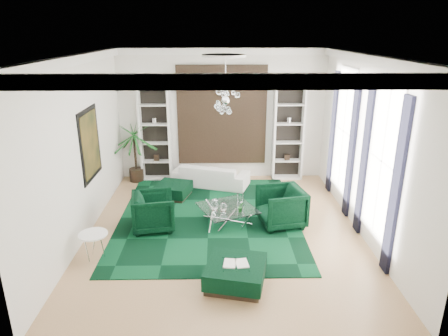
{
  "coord_description": "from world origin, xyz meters",
  "views": [
    {
      "loc": [
        -0.15,
        -8.04,
        4.25
      ],
      "look_at": [
        0.01,
        0.5,
        1.3
      ],
      "focal_mm": 32.0,
      "sensor_mm": 36.0,
      "label": 1
    }
  ],
  "objects_px": {
    "armchair_left": "(153,211)",
    "coffee_table": "(227,215)",
    "sofa": "(211,175)",
    "palm": "(134,144)",
    "armchair_right": "(281,207)",
    "ottoman_front": "(236,274)",
    "side_table": "(94,246)",
    "ottoman_side": "(173,190)"
  },
  "relations": [
    {
      "from": "ottoman_side",
      "to": "ottoman_front",
      "type": "height_order",
      "value": "ottoman_front"
    },
    {
      "from": "armchair_left",
      "to": "coffee_table",
      "type": "xyz_separation_m",
      "value": [
        1.66,
        0.22,
        -0.22
      ]
    },
    {
      "from": "sofa",
      "to": "armchair_right",
      "type": "height_order",
      "value": "armchair_right"
    },
    {
      "from": "armchair_right",
      "to": "ottoman_front",
      "type": "distance_m",
      "value": 2.54
    },
    {
      "from": "coffee_table",
      "to": "ottoman_side",
      "type": "distance_m",
      "value": 2.11
    },
    {
      "from": "sofa",
      "to": "armchair_left",
      "type": "height_order",
      "value": "armchair_left"
    },
    {
      "from": "sofa",
      "to": "side_table",
      "type": "bearing_deg",
      "value": 78.33
    },
    {
      "from": "armchair_right",
      "to": "ottoman_side",
      "type": "relative_size",
      "value": 1.16
    },
    {
      "from": "armchair_right",
      "to": "palm",
      "type": "relative_size",
      "value": 0.43
    },
    {
      "from": "armchair_right",
      "to": "coffee_table",
      "type": "distance_m",
      "value": 1.25
    },
    {
      "from": "sofa",
      "to": "ottoman_side",
      "type": "distance_m",
      "value": 1.32
    },
    {
      "from": "armchair_left",
      "to": "armchair_right",
      "type": "height_order",
      "value": "armchair_right"
    },
    {
      "from": "sofa",
      "to": "armchair_right",
      "type": "distance_m",
      "value": 3.0
    },
    {
      "from": "coffee_table",
      "to": "ottoman_front",
      "type": "bearing_deg",
      "value": -87.96
    },
    {
      "from": "ottoman_front",
      "to": "armchair_right",
      "type": "bearing_deg",
      "value": 63.31
    },
    {
      "from": "sofa",
      "to": "armchair_left",
      "type": "relative_size",
      "value": 2.3
    },
    {
      "from": "armchair_left",
      "to": "ottoman_side",
      "type": "height_order",
      "value": "armchair_left"
    },
    {
      "from": "sofa",
      "to": "ottoman_front",
      "type": "xyz_separation_m",
      "value": [
        0.5,
        -4.77,
        -0.11
      ]
    },
    {
      "from": "sofa",
      "to": "palm",
      "type": "distance_m",
      "value": 2.4
    },
    {
      "from": "armchair_left",
      "to": "side_table",
      "type": "distance_m",
      "value": 1.6
    },
    {
      "from": "ottoman_side",
      "to": "side_table",
      "type": "distance_m",
      "value": 3.28
    },
    {
      "from": "sofa",
      "to": "ottoman_side",
      "type": "bearing_deg",
      "value": 58.48
    },
    {
      "from": "side_table",
      "to": "armchair_right",
      "type": "bearing_deg",
      "value": 19.82
    },
    {
      "from": "armchair_left",
      "to": "palm",
      "type": "height_order",
      "value": "palm"
    },
    {
      "from": "ottoman_side",
      "to": "armchair_right",
      "type": "bearing_deg",
      "value": -32.12
    },
    {
      "from": "ottoman_front",
      "to": "side_table",
      "type": "height_order",
      "value": "side_table"
    },
    {
      "from": "coffee_table",
      "to": "palm",
      "type": "height_order",
      "value": "palm"
    },
    {
      "from": "sofa",
      "to": "coffee_table",
      "type": "xyz_separation_m",
      "value": [
        0.41,
        -2.42,
        -0.11
      ]
    },
    {
      "from": "armchair_left",
      "to": "palm",
      "type": "bearing_deg",
      "value": 7.69
    },
    {
      "from": "sofa",
      "to": "palm",
      "type": "xyz_separation_m",
      "value": [
        -2.22,
        0.4,
        0.83
      ]
    },
    {
      "from": "armchair_left",
      "to": "coffee_table",
      "type": "bearing_deg",
      "value": -92.27
    },
    {
      "from": "ottoman_front",
      "to": "palm",
      "type": "relative_size",
      "value": 0.44
    },
    {
      "from": "armchair_right",
      "to": "ottoman_front",
      "type": "relative_size",
      "value": 0.99
    },
    {
      "from": "armchair_left",
      "to": "palm",
      "type": "relative_size",
      "value": 0.41
    },
    {
      "from": "side_table",
      "to": "ottoman_front",
      "type": "bearing_deg",
      "value": -17.71
    },
    {
      "from": "coffee_table",
      "to": "palm",
      "type": "relative_size",
      "value": 0.51
    },
    {
      "from": "armchair_right",
      "to": "palm",
      "type": "bearing_deg",
      "value": -138.92
    },
    {
      "from": "armchair_left",
      "to": "palm",
      "type": "distance_m",
      "value": 3.27
    },
    {
      "from": "sofa",
      "to": "side_table",
      "type": "xyz_separation_m",
      "value": [
        -2.22,
        -3.9,
        -0.04
      ]
    },
    {
      "from": "palm",
      "to": "ottoman_side",
      "type": "bearing_deg",
      "value": -45.99
    },
    {
      "from": "ottoman_front",
      "to": "palm",
      "type": "bearing_deg",
      "value": 117.69
    },
    {
      "from": "coffee_table",
      "to": "ottoman_front",
      "type": "height_order",
      "value": "ottoman_front"
    }
  ]
}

